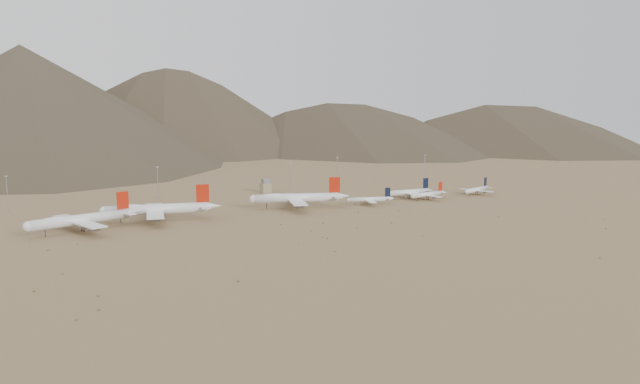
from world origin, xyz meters
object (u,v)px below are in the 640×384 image
widebody_west (81,219)px  narrowbody_b (409,192)px  widebody_east (297,198)px  narrowbody_a (370,199)px  control_tower (266,187)px  widebody_centre (157,209)px

widebody_west → narrowbody_b: widebody_west is taller
widebody_east → widebody_west: bearing=-157.6°
narrowbody_b → narrowbody_a: bearing=-166.1°
narrowbody_a → narrowbody_b: 47.09m
narrowbody_b → control_tower: (-90.68, 82.85, 0.31)m
narrowbody_a → control_tower: bearing=130.7°
widebody_west → narrowbody_a: size_ratio=1.87×
control_tower → narrowbody_a: bearing=-64.6°
narrowbody_a → control_tower: (-45.41, 95.80, 1.22)m
narrowbody_b → control_tower: 122.83m
widebody_east → control_tower: 84.80m
widebody_west → widebody_east: (150.51, 15.83, 0.27)m
widebody_centre → narrowbody_a: bearing=8.9°
narrowbody_a → control_tower: narrowbody_a is taller
widebody_west → narrowbody_a: (206.66, 4.12, -3.29)m
widebody_west → widebody_centre: size_ratio=0.91×
widebody_centre → widebody_east: (102.16, 3.34, -0.29)m
widebody_east → control_tower: bearing=99.1°
widebody_west → widebody_centre: (48.34, 12.49, 0.55)m
widebody_west → narrowbody_a: widebody_west is taller
widebody_east → control_tower: (10.74, 84.09, -2.34)m
narrowbody_a → control_tower: 106.03m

